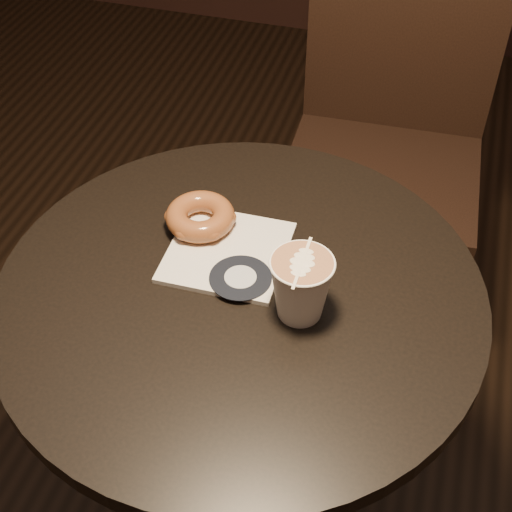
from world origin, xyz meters
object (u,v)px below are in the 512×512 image
object	(u,v)px
pastry_bag	(227,252)
latte_cup	(301,288)
chair	(393,107)
doughnut	(200,216)
cafe_table	(242,370)

from	to	relation	value
pastry_bag	latte_cup	xyz separation A→B (m)	(0.13, -0.08, 0.04)
chair	latte_cup	size ratio (longest dim) A/B	11.33
doughnut	latte_cup	distance (m)	0.22
pastry_bag	latte_cup	bearing A→B (deg)	-32.81
pastry_bag	latte_cup	world-z (taller)	latte_cup
chair	latte_cup	distance (m)	0.80
cafe_table	doughnut	xyz separation A→B (m)	(-0.09, 0.10, 0.22)
latte_cup	cafe_table	bearing A→B (deg)	165.51
pastry_bag	latte_cup	size ratio (longest dim) A/B	1.78
chair	latte_cup	world-z (taller)	chair
latte_cup	pastry_bag	bearing A→B (deg)	148.30
pastry_bag	cafe_table	bearing A→B (deg)	-57.65
pastry_bag	latte_cup	distance (m)	0.16
cafe_table	chair	size ratio (longest dim) A/B	0.69
cafe_table	latte_cup	xyz separation A→B (m)	(0.09, -0.02, 0.25)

